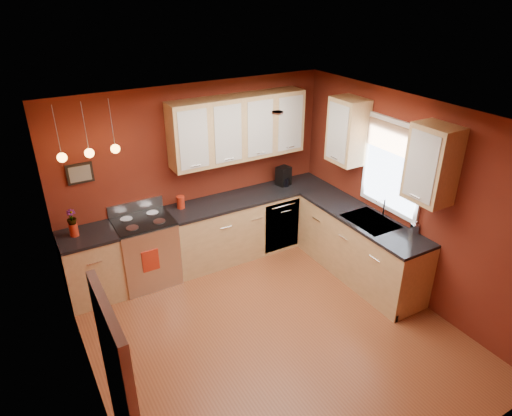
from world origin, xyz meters
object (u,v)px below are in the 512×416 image
gas_range (147,251)px  soap_pump (415,227)px  coffee_maker (284,177)px  red_canister (181,202)px  sink (370,222)px

gas_range → soap_pump: (2.87, -2.02, 0.55)m
coffee_maker → red_canister: bearing=165.8°
coffee_maker → gas_range: bearing=169.1°
gas_range → sink: bearing=-29.8°
gas_range → red_canister: red_canister is taller
soap_pump → sink: bearing=115.6°
soap_pump → red_canister: bearing=137.0°
sink → red_canister: size_ratio=3.95×
red_canister → coffee_maker: bearing=-1.3°
gas_range → soap_pump: soap_pump is taller
sink → soap_pump: (0.25, -0.52, 0.12)m
sink → red_canister: 2.60m
red_canister → soap_pump: soap_pump is taller
sink → soap_pump: size_ratio=3.86×
soap_pump → coffee_maker: bearing=106.0°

